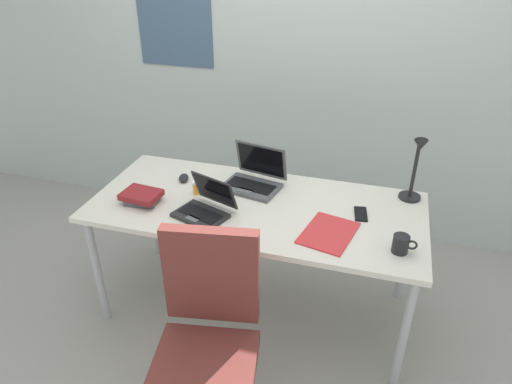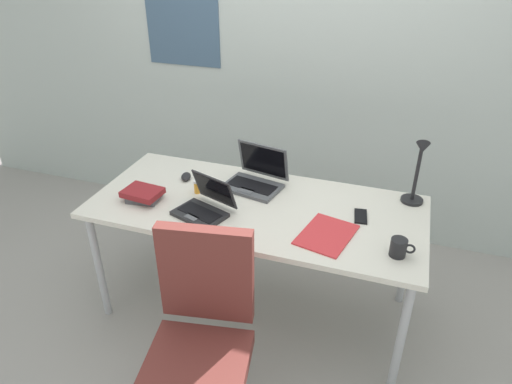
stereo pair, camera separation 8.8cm
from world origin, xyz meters
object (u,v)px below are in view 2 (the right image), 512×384
Objects in this scene: desk_lamp at (417,172)px; coffee_mug at (399,248)px; computer_mouse at (186,176)px; office_chair at (201,357)px; laptop_by_keyboard at (204,206)px; book_stack at (143,194)px; cell_phone at (361,216)px; laptop_back_right at (256,179)px; paper_folder_far_corner at (327,235)px; pill_bottle at (197,186)px.

coffee_mug is at bearing -94.69° from desk_lamp.
desk_lamp reaches higher than computer_mouse.
office_chair is (-0.80, -1.05, -0.54)m from desk_lamp.
office_chair reaches higher than laptop_by_keyboard.
computer_mouse is 0.32m from book_stack.
desk_lamp reaches higher than office_chair.
laptop_by_keyboard is 2.42× the size of cell_phone.
laptop_by_keyboard reaches higher than coffee_mug.
book_stack is 1.37m from coffee_mug.
laptop_by_keyboard is (-1.03, -0.44, -0.16)m from desk_lamp.
desk_lamp reaches higher than book_stack.
laptop_back_right is 1.17× the size of paper_folder_far_corner.
desk_lamp is at bearing 12.51° from pill_bottle.
laptop_back_right is at bearing -11.41° from computer_mouse.
computer_mouse is at bearing 68.83° from book_stack.
pill_bottle is 1.14m from coffee_mug.
laptop_back_right reaches higher than laptop_by_keyboard.
laptop_by_keyboard is 0.34× the size of office_chair.
computer_mouse is at bearing 136.45° from pill_bottle.
office_chair is at bearing -65.49° from pill_bottle.
pill_bottle is 0.95m from office_chair.
laptop_back_right is 3.22× the size of coffee_mug.
laptop_by_keyboard reaches higher than pill_bottle.
office_chair reaches higher than pill_bottle.
paper_folder_far_corner is at bearing -13.04° from pill_bottle.
book_stack is at bearing -130.11° from computer_mouse.
laptop_by_keyboard is (-0.16, -0.37, -0.01)m from laptop_back_right.
desk_lamp is 1.85× the size of book_stack.
paper_folder_far_corner is at bearing -131.06° from desk_lamp.
laptop_by_keyboard is at bearing -113.59° from laptop_back_right.
office_chair is (-0.42, -0.61, -0.35)m from paper_folder_far_corner.
coffee_mug is at bearing -2.87° from laptop_by_keyboard.
book_stack reaches higher than computer_mouse.
coffee_mug is 0.12× the size of office_chair.
coffee_mug is (0.34, -0.05, 0.04)m from paper_folder_far_corner.
desk_lamp is 1.48m from book_stack.
pill_bottle is at bearing -147.46° from laptop_back_right.
cell_phone reaches higher than paper_folder_far_corner.
desk_lamp reaches higher than cell_phone.
cell_phone is at bearing 10.11° from book_stack.
paper_folder_far_corner is at bearing 0.31° from laptop_by_keyboard.
laptop_by_keyboard is 3.43× the size of computer_mouse.
computer_mouse is (-1.29, -0.13, -0.18)m from desk_lamp.
coffee_mug is 1.02m from office_chair.
cell_phone is 0.63× the size of book_stack.
laptop_by_keyboard is 0.76m from office_chair.
book_stack is 1.91× the size of coffee_mug.
computer_mouse is at bearing 161.36° from paper_folder_far_corner.
paper_folder_far_corner is at bearing -130.24° from cell_phone.
office_chair is at bearing -80.63° from computer_mouse.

